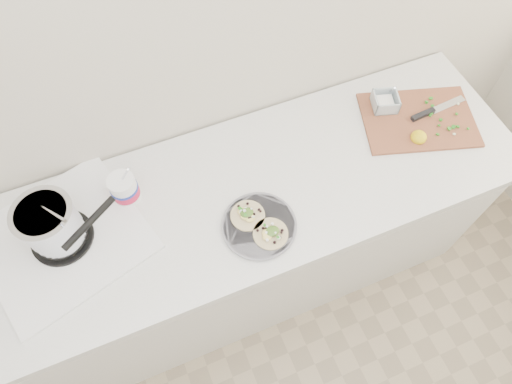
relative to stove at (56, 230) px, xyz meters
name	(u,v)px	position (x,y,z in m)	size (l,w,h in m)	color
counter	(212,251)	(0.47, -0.04, -0.53)	(2.44, 0.66, 0.90)	silver
stove	(56,230)	(0.00, 0.00, 0.00)	(0.62, 0.59, 0.25)	silver
taco_plate	(259,225)	(0.63, -0.21, -0.06)	(0.26, 0.26, 0.04)	slate
tub	(124,187)	(0.24, 0.08, -0.01)	(0.10, 0.10, 0.22)	white
cutboard	(417,116)	(1.39, -0.01, -0.06)	(0.51, 0.42, 0.07)	brown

